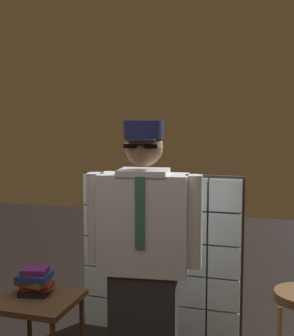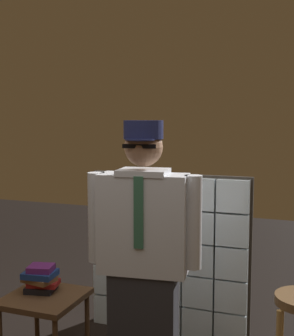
# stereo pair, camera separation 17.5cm
# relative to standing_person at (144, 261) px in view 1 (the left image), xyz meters

# --- Properties ---
(glass_block_wall) EXTENTS (1.35, 0.10, 1.35)m
(glass_block_wall) POSITION_rel_standing_person_xyz_m (-0.15, 0.96, -0.26)
(glass_block_wall) COLOR silver
(glass_block_wall) RESTS_ON ground
(standing_person) EXTENTS (0.71, 0.33, 1.76)m
(standing_person) POSITION_rel_standing_person_xyz_m (0.00, 0.00, 0.00)
(standing_person) COLOR #28282D
(standing_person) RESTS_ON ground
(side_table) EXTENTS (0.52, 0.52, 0.52)m
(side_table) POSITION_rel_standing_person_xyz_m (-0.81, 0.17, -0.46)
(side_table) COLOR #513823
(side_table) RESTS_ON ground
(book_stack) EXTENTS (0.26, 0.23, 0.20)m
(book_stack) POSITION_rel_standing_person_xyz_m (-0.87, 0.22, -0.30)
(book_stack) COLOR black
(book_stack) RESTS_ON side_table
(coffee_mug) EXTENTS (0.13, 0.08, 0.09)m
(coffee_mug) POSITION_rel_standing_person_xyz_m (-0.90, 0.21, -0.35)
(coffee_mug) COLOR silver
(coffee_mug) RESTS_ON side_table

